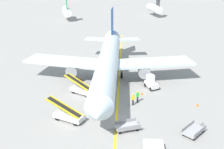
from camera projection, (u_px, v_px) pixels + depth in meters
name	position (u px, v px, depth m)	size (l,w,h in m)	color
ground_plane	(113.00, 120.00, 32.66)	(300.00, 300.00, 0.00)	gray
taxi_line_yellow	(118.00, 100.00, 37.57)	(0.30, 80.00, 0.01)	yellow
airliner	(108.00, 61.00, 42.95)	(27.84, 34.78, 10.10)	silver
baggage_tug_near_wing	(151.00, 82.00, 41.20)	(1.72, 2.60, 2.10)	silver
belt_loader_forward_hold	(82.00, 89.00, 39.32)	(4.38, 4.46, 2.59)	silver
belt_loader_aft_hold	(68.00, 115.00, 32.34)	(4.65, 4.14, 2.59)	silver
baggage_cart_loaded	(194.00, 131.00, 29.67)	(3.59, 2.83, 0.94)	#A5A5A8
baggage_cart_empty_trailing	(127.00, 126.00, 30.48)	(3.80, 1.73, 0.94)	#A5A5A8
ground_crew_marshaller	(138.00, 96.00, 36.73)	(0.36, 0.24, 1.70)	#26262D
ground_crew_wing_walker	(133.00, 99.00, 35.89)	(0.36, 0.24, 1.70)	#26262D
safety_cone_nose_left	(80.00, 78.00, 44.70)	(0.36, 0.36, 0.44)	orange
safety_cone_nose_right	(142.00, 93.00, 39.22)	(0.36, 0.36, 0.44)	orange
safety_cone_wingtip_left	(198.00, 105.00, 35.87)	(0.36, 0.36, 0.44)	orange
safety_cone_wingtip_right	(49.00, 99.00, 37.52)	(0.36, 0.36, 0.44)	orange
distant_aircraft_far_left	(67.00, 11.00, 96.64)	(3.00, 10.10, 8.80)	silver
distant_aircraft_mid_left	(154.00, 8.00, 104.41)	(3.00, 10.10, 8.80)	silver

